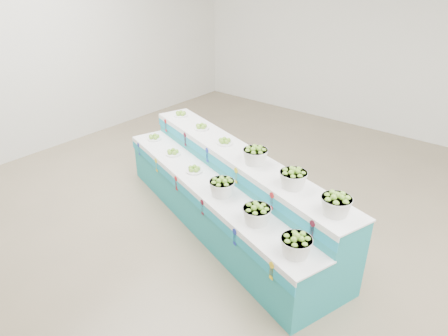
{
  "coord_description": "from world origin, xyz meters",
  "views": [
    {
      "loc": [
        2.28,
        -3.46,
        3.32
      ],
      "look_at": [
        -0.72,
        0.19,
        0.87
      ],
      "focal_mm": 32.49,
      "sensor_mm": 36.0,
      "label": 1
    }
  ],
  "objects_px": {
    "basket_lower_left": "(222,186)",
    "basket_upper_right": "(336,204)",
    "display_stand": "(224,192)",
    "plate_upper_mid": "(201,126)"
  },
  "relations": [
    {
      "from": "basket_lower_left",
      "to": "plate_upper_mid",
      "type": "relative_size",
      "value": 1.38
    },
    {
      "from": "display_stand",
      "to": "basket_lower_left",
      "type": "distance_m",
      "value": 0.53
    },
    {
      "from": "display_stand",
      "to": "plate_upper_mid",
      "type": "xyz_separation_m",
      "value": [
        -0.9,
        0.55,
        0.55
      ]
    },
    {
      "from": "display_stand",
      "to": "basket_upper_right",
      "type": "height_order",
      "value": "basket_upper_right"
    },
    {
      "from": "basket_lower_left",
      "to": "plate_upper_mid",
      "type": "bearing_deg",
      "value": 142.07
    },
    {
      "from": "basket_lower_left",
      "to": "plate_upper_mid",
      "type": "xyz_separation_m",
      "value": [
        -1.14,
        0.89,
        0.23
      ]
    },
    {
      "from": "display_stand",
      "to": "basket_upper_right",
      "type": "bearing_deg",
      "value": 8.35
    },
    {
      "from": "display_stand",
      "to": "basket_lower_left",
      "type": "xyz_separation_m",
      "value": [
        0.25,
        -0.34,
        0.32
      ]
    },
    {
      "from": "basket_lower_left",
      "to": "basket_upper_right",
      "type": "relative_size",
      "value": 1.0
    },
    {
      "from": "display_stand",
      "to": "plate_upper_mid",
      "type": "distance_m",
      "value": 1.19
    }
  ]
}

